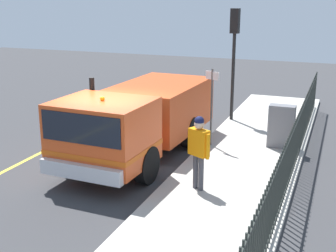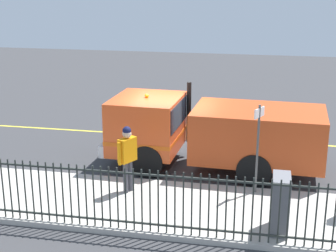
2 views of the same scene
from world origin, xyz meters
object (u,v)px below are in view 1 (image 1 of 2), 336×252
object	(u,v)px
worker_standing	(199,145)
work_truck	(136,117)
traffic_light_near	(234,42)
street_sign	(212,98)
utility_cabinet	(281,126)
traffic_cone	(84,135)

from	to	relation	value
worker_standing	work_truck	bearing A→B (deg)	-7.79
traffic_light_near	street_sign	xyz separation A→B (m)	(0.12, -3.16, -1.36)
work_truck	worker_standing	size ratio (longest dim) A/B	3.61
worker_standing	utility_cabinet	world-z (taller)	worker_standing
work_truck	traffic_light_near	xyz separation A→B (m)	(1.62, 4.76, 1.71)
worker_standing	street_sign	xyz separation A→B (m)	(-0.63, 3.26, 0.37)
traffic_light_near	utility_cabinet	xyz separation A→B (m)	(2.12, -2.59, -2.17)
utility_cabinet	traffic_cone	distance (m)	6.00
utility_cabinet	street_sign	distance (m)	2.24
traffic_light_near	utility_cabinet	distance (m)	3.99
worker_standing	traffic_light_near	bearing A→B (deg)	-55.97
traffic_light_near	work_truck	bearing A→B (deg)	80.04
work_truck	utility_cabinet	world-z (taller)	work_truck
worker_standing	utility_cabinet	distance (m)	4.10
worker_standing	street_sign	distance (m)	3.34
traffic_light_near	utility_cabinet	size ratio (longest dim) A/B	3.08
work_truck	traffic_light_near	size ratio (longest dim) A/B	1.62
worker_standing	street_sign	size ratio (longest dim) A/B	0.76
utility_cabinet	traffic_cone	world-z (taller)	utility_cabinet
traffic_light_near	traffic_cone	size ratio (longest dim) A/B	5.48
worker_standing	traffic_light_near	size ratio (longest dim) A/B	0.45
utility_cabinet	worker_standing	bearing A→B (deg)	-109.74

